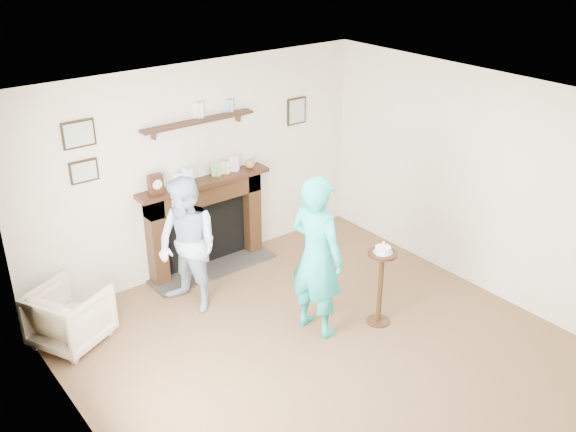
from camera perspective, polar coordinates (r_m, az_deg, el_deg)
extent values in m
plane|color=brown|center=(6.42, 4.41, -12.83)|extent=(5.00, 5.00, 0.00)
cube|color=beige|center=(7.59, -7.97, 4.14)|extent=(4.50, 0.04, 2.50)
cube|color=beige|center=(4.73, -16.22, -10.74)|extent=(0.04, 5.00, 2.50)
cube|color=beige|center=(7.32, 18.01, 2.30)|extent=(0.04, 5.00, 2.50)
cube|color=silver|center=(5.26, 5.32, 9.15)|extent=(4.50, 5.00, 0.04)
cube|color=black|center=(7.51, -11.60, -2.22)|extent=(0.18, 0.20, 1.10)
cube|color=black|center=(8.10, -3.30, 0.38)|extent=(0.18, 0.20, 1.10)
cube|color=black|center=(7.61, -7.47, 2.04)|extent=(1.50, 0.20, 0.24)
cube|color=black|center=(7.89, -7.51, -1.48)|extent=(1.14, 0.06, 0.86)
cube|color=#322F2C|center=(7.94, -6.64, -4.65)|extent=(1.60, 0.44, 0.03)
cube|color=black|center=(7.53, -7.41, 2.98)|extent=(1.68, 0.26, 0.05)
cube|color=black|center=(7.33, -7.95, 8.36)|extent=(1.40, 0.15, 0.03)
cube|color=black|center=(6.82, -18.13, 6.94)|extent=(0.34, 0.03, 0.28)
cube|color=black|center=(6.95, -17.69, 3.81)|extent=(0.30, 0.03, 0.24)
cube|color=black|center=(8.20, 0.75, 9.32)|extent=(0.28, 0.03, 0.34)
cube|color=black|center=(7.21, -11.70, 2.80)|extent=(0.16, 0.09, 0.22)
cylinder|color=beige|center=(7.17, -11.53, 2.76)|extent=(0.11, 0.01, 0.11)
sphere|color=green|center=(7.81, -3.42, 4.66)|extent=(0.12, 0.12, 0.12)
imported|color=tan|center=(7.02, -18.45, -10.51)|extent=(0.90, 0.89, 0.62)
imported|color=silver|center=(7.28, -8.51, -7.92)|extent=(0.74, 0.86, 1.52)
imported|color=#1FAF9F|center=(6.86, 2.43, -9.94)|extent=(0.52, 0.70, 1.72)
cylinder|color=black|center=(7.01, 7.99, -9.23)|extent=(0.25, 0.25, 0.02)
cylinder|color=black|center=(6.79, 8.19, -6.38)|extent=(0.05, 0.05, 0.80)
cylinder|color=black|center=(6.59, 8.41, -3.33)|extent=(0.30, 0.30, 0.03)
cylinder|color=silver|center=(6.58, 8.42, -3.20)|extent=(0.20, 0.20, 0.01)
cylinder|color=white|center=(6.57, 8.44, -2.96)|extent=(0.16, 0.16, 0.06)
cylinder|color=beige|center=(6.54, 8.46, -2.57)|extent=(0.01, 0.01, 0.04)
sphere|color=orange|center=(6.53, 8.48, -2.34)|extent=(0.02, 0.02, 0.02)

